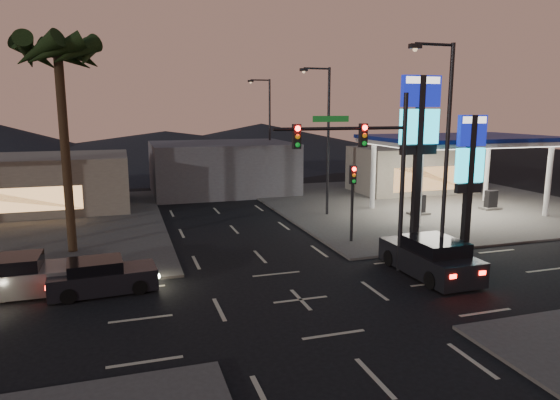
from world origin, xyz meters
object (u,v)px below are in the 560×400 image
object	(u,v)px
traffic_signal_mast	(368,158)
car_lane_a_front	(102,277)
pylon_sign_short	(470,160)
car_lane_b_front	(17,277)
gas_station	(460,142)
suv_station	(430,258)
pylon_sign_tall	(419,127)

from	to	relation	value
traffic_signal_mast	car_lane_a_front	xyz separation A→B (m)	(-11.13, 1.19, -4.58)
pylon_sign_short	car_lane_b_front	distance (m)	21.93
gas_station	car_lane_b_front	xyz separation A→B (m)	(-26.57, -8.11, -4.34)
gas_station	suv_station	size ratio (longest dim) A/B	2.34
pylon_sign_short	suv_station	size ratio (longest dim) A/B	1.34
pylon_sign_short	car_lane_b_front	xyz separation A→B (m)	(-21.57, -0.61, -3.92)
pylon_sign_tall	pylon_sign_short	size ratio (longest dim) A/B	1.29
gas_station	traffic_signal_mast	xyz separation A→B (m)	(-12.24, -10.01, 0.15)
pylon_sign_tall	car_lane_b_front	bearing A→B (deg)	-175.16
pylon_sign_short	car_lane_a_front	bearing A→B (deg)	-175.88
car_lane_a_front	pylon_sign_tall	bearing A→B (deg)	8.32
pylon_sign_short	car_lane_a_front	size ratio (longest dim) A/B	1.61
traffic_signal_mast	car_lane_a_front	size ratio (longest dim) A/B	1.84
suv_station	pylon_sign_short	bearing A→B (deg)	37.53
pylon_sign_tall	traffic_signal_mast	size ratio (longest dim) A/B	1.12
pylon_sign_short	traffic_signal_mast	size ratio (longest dim) A/B	0.88
gas_station	suv_station	bearing A→B (deg)	-130.93
car_lane_a_front	car_lane_b_front	world-z (taller)	car_lane_b_front
gas_station	suv_station	xyz separation A→B (m)	(-9.50, -10.96, -4.28)
pylon_sign_short	suv_station	distance (m)	6.86
gas_station	traffic_signal_mast	bearing A→B (deg)	-140.72
traffic_signal_mast	car_lane_b_front	world-z (taller)	traffic_signal_mast
pylon_sign_tall	pylon_sign_short	xyz separation A→B (m)	(2.50, -1.00, -1.74)
pylon_sign_short	car_lane_b_front	size ratio (longest dim) A/B	1.42
car_lane_a_front	car_lane_b_front	bearing A→B (deg)	167.52
car_lane_a_front	suv_station	distance (m)	14.04
pylon_sign_tall	traffic_signal_mast	distance (m)	6.02
traffic_signal_mast	car_lane_b_front	xyz separation A→B (m)	(-14.33, 1.90, -4.49)
car_lane_a_front	car_lane_b_front	xyz separation A→B (m)	(-3.20, 0.71, 0.10)
pylon_sign_tall	pylon_sign_short	world-z (taller)	pylon_sign_tall
pylon_sign_tall	suv_station	xyz separation A→B (m)	(-2.00, -4.46, -5.59)
gas_station	car_lane_a_front	bearing A→B (deg)	-159.32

